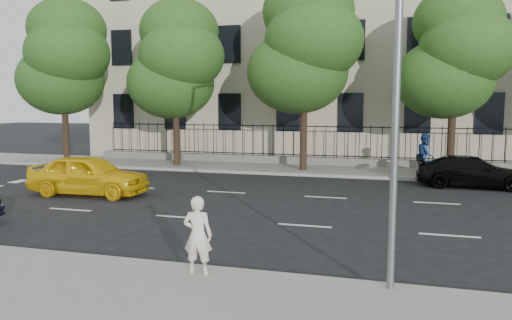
{
  "coord_description": "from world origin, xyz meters",
  "views": [
    {
      "loc": [
        2.52,
        -11.68,
        3.65
      ],
      "look_at": [
        -1.62,
        3.0,
        1.84
      ],
      "focal_mm": 35.0,
      "sensor_mm": 36.0,
      "label": 1
    }
  ],
  "objects": [
    {
      "name": "pedestrian_far",
      "position": [
        3.87,
        12.79,
        1.15
      ],
      "size": [
        0.86,
        1.04,
        1.99
      ],
      "primitive_type": "imported",
      "rotation": [
        0.0,
        0.0,
        1.46
      ],
      "color": "navy",
      "rests_on": "far_sidewalk"
    },
    {
      "name": "tree_b",
      "position": [
        -8.96,
        13.36,
        5.84
      ],
      "size": [
        5.53,
        5.12,
        8.97
      ],
      "color": "#382619",
      "rests_on": "far_sidewalk"
    },
    {
      "name": "woman_near",
      "position": [
        -1.27,
        -2.57,
        0.96
      ],
      "size": [
        0.63,
        0.45,
        1.62
      ],
      "primitive_type": "imported",
      "rotation": [
        0.0,
        0.0,
        3.26
      ],
      "color": "white",
      "rests_on": "near_sidewalk"
    },
    {
      "name": "street_light",
      "position": [
        2.5,
        -1.77,
        5.15
      ],
      "size": [
        0.25,
        3.32,
        8.05
      ],
      "color": "slate",
      "rests_on": "near_sidewalk"
    },
    {
      "name": "iron_fence",
      "position": [
        0.0,
        15.7,
        0.65
      ],
      "size": [
        30.0,
        0.5,
        2.2
      ],
      "color": "slate",
      "rests_on": "far_sidewalk"
    },
    {
      "name": "tree_c",
      "position": [
        -1.96,
        13.36,
        6.41
      ],
      "size": [
        5.89,
        5.5,
        9.8
      ],
      "color": "#382619",
      "rests_on": "far_sidewalk"
    },
    {
      "name": "black_sedan",
      "position": [
        5.68,
        10.92,
        0.67
      ],
      "size": [
        4.67,
        2.05,
        1.34
      ],
      "primitive_type": "imported",
      "rotation": [
        0.0,
        0.0,
        1.53
      ],
      "color": "black",
      "rests_on": "ground"
    },
    {
      "name": "ground",
      "position": [
        0.0,
        0.0,
        0.0
      ],
      "size": [
        120.0,
        120.0,
        0.0
      ],
      "primitive_type": "plane",
      "color": "black",
      "rests_on": "ground"
    },
    {
      "name": "tree_d",
      "position": [
        5.04,
        13.36,
        5.84
      ],
      "size": [
        5.34,
        4.94,
        8.84
      ],
      "color": "#382619",
      "rests_on": "far_sidewalk"
    },
    {
      "name": "far_sidewalk",
      "position": [
        0.0,
        14.0,
        0.07
      ],
      "size": [
        60.0,
        4.0,
        0.15
      ],
      "primitive_type": "cube",
      "color": "gray",
      "rests_on": "ground"
    },
    {
      "name": "tree_a",
      "position": [
        -15.96,
        13.36,
        6.13
      ],
      "size": [
        5.71,
        5.31,
        9.39
      ],
      "color": "#382619",
      "rests_on": "far_sidewalk"
    },
    {
      "name": "near_sidewalk",
      "position": [
        0.0,
        -4.0,
        0.07
      ],
      "size": [
        60.0,
        4.0,
        0.15
      ],
      "primitive_type": "cube",
      "color": "gray",
      "rests_on": "ground"
    },
    {
      "name": "lane_markings",
      "position": [
        0.0,
        4.75,
        0.01
      ],
      "size": [
        49.6,
        4.62,
        0.01
      ],
      "primitive_type": null,
      "color": "silver",
      "rests_on": "ground"
    },
    {
      "name": "yellow_taxi",
      "position": [
        -8.94,
        4.99,
        0.79
      ],
      "size": [
        4.72,
        2.04,
        1.59
      ],
      "primitive_type": "imported",
      "rotation": [
        0.0,
        0.0,
        1.61
      ],
      "color": "yellow",
      "rests_on": "ground"
    },
    {
      "name": "masonry_building",
      "position": [
        0.0,
        22.95,
        9.02
      ],
      "size": [
        34.6,
        12.11,
        18.5
      ],
      "color": "beige",
      "rests_on": "ground"
    }
  ]
}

